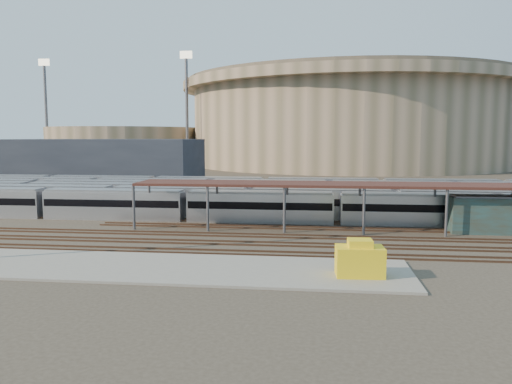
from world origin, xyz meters
name	(u,v)px	position (x,y,z in m)	size (l,w,h in m)	color
ground	(200,233)	(0.00, 0.00, 0.00)	(420.00, 420.00, 0.00)	#383026
apron	(98,266)	(-5.00, -15.00, 0.10)	(50.00, 9.00, 0.20)	gray
subway_trains	(246,197)	(2.45, 18.50, 1.80)	(124.00, 23.90, 3.60)	silver
inspection_shed	(401,187)	(22.00, 4.00, 4.98)	(60.30, 6.00, 5.30)	#535257
empty_tracks	(189,242)	(0.00, -5.00, 0.09)	(170.00, 9.62, 0.18)	#4C3323
stadium	(349,121)	(25.00, 140.00, 16.47)	(124.00, 124.00, 32.50)	gray
secondary_arena	(124,146)	(-60.00, 130.00, 7.00)	(56.00, 56.00, 14.00)	gray
service_building	(104,161)	(-35.00, 55.00, 5.00)	(42.00, 20.00, 10.00)	#1E232D
floodlight_0	(187,106)	(-30.00, 110.00, 20.65)	(4.00, 1.00, 38.40)	#535257
floodlight_1	(46,109)	(-85.00, 120.00, 20.65)	(4.00, 1.00, 38.40)	#535257
floodlight_3	(263,113)	(-10.00, 160.00, 20.65)	(4.00, 1.00, 38.40)	#535257
yellow_equipment	(360,261)	(15.84, -15.82, 1.30)	(3.52, 2.20, 2.20)	yellow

